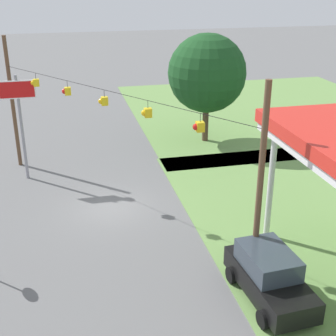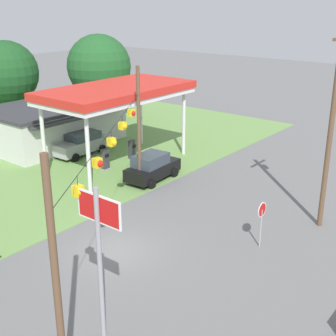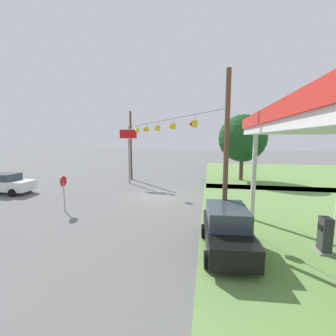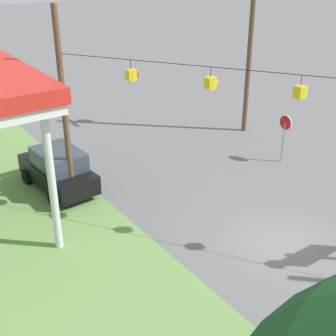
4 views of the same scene
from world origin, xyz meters
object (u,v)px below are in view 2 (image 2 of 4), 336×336
Objects in this scene: utility_pole_main at (332,119)px; tree_far_back at (99,67)px; car_at_pumps_rear at (81,143)px; fuel_pump_far at (132,151)px; car_at_pumps_front at (152,167)px; gas_station_store at (52,124)px; stop_sign_overhead at (100,237)px; stop_sign_roadside at (262,215)px; gas_station_canopy at (117,93)px; fuel_pump_near at (105,160)px; tree_behind_station at (6,73)px.

utility_pole_main is 1.24× the size of tree_far_back.
tree_far_back reaches higher than car_at_pumps_rear.
car_at_pumps_front is (-2.45, -4.16, 0.24)m from fuel_pump_far.
gas_station_store is 27.05m from stop_sign_overhead.
fuel_pump_far is at bearing -112.74° from stop_sign_roadside.
car_at_pumps_rear is (-1.66, 4.16, 0.21)m from fuel_pump_far.
gas_station_canopy reaches higher than gas_station_store.
tree_far_back reaches higher than stop_sign_roadside.
fuel_pump_near is 1.00× the size of fuel_pump_far.
stop_sign_overhead is 35.23m from tree_behind_station.
utility_pole_main is (-0.12, -20.31, 5.19)m from car_at_pumps_rear.
car_at_pumps_front is at bearing -109.38° from stop_sign_roadside.
stop_sign_overhead reaches higher than fuel_pump_near.
car_at_pumps_front is at bearing 83.35° from car_at_pumps_rear.
car_at_pumps_front is 22.13m from tree_behind_station.
tree_far_back is (9.22, 14.84, 4.76)m from car_at_pumps_front.
gas_station_store reaches higher than car_at_pumps_rear.
utility_pole_main is (-0.73, -24.75, 4.41)m from gas_station_store.
tree_far_back is (9.78, 10.68, 5.00)m from fuel_pump_near.
tree_far_back is at bearing -117.01° from stop_sign_roadside.
gas_station_store is at bearing 86.99° from gas_station_canopy.
tree_behind_station is (2.17, 13.19, 4.25)m from car_at_pumps_rear.
car_at_pumps_rear is (0.79, 8.33, -0.03)m from car_at_pumps_front.
utility_pole_main is at bearing -93.92° from tree_behind_station.
gas_station_store is 4.55m from car_at_pumps_rear.
utility_pole_main is at bearing -9.84° from stop_sign_overhead.
fuel_pump_far is 4.84m from car_at_pumps_front.
tree_behind_station reaches higher than stop_sign_roadside.
car_at_pumps_rear is at bearing 92.13° from gas_station_canopy.
tree_far_back is at bearing 46.61° from stop_sign_overhead.
tree_behind_station reaches higher than gas_station_canopy.
fuel_pump_near is at bearing -101.46° from tree_behind_station.
car_at_pumps_rear is 0.54× the size of tree_far_back.
gas_station_store reaches higher than stop_sign_roadside.
car_at_pumps_rear is 19.38m from stop_sign_roadside.
car_at_pumps_rear is at bearing -142.29° from tree_far_back.
gas_station_canopy is 6.21m from car_at_pumps_rear.
car_at_pumps_rear is at bearing -97.80° from gas_station_store.
utility_pole_main is (0.67, -11.98, 5.17)m from car_at_pumps_front.
gas_station_canopy is 1.31× the size of tree_far_back.
fuel_pump_near is 4.38m from car_at_pumps_rear.
car_at_pumps_front is 1.80× the size of stop_sign_roadside.
utility_pole_main reaches higher than fuel_pump_near.
utility_pole_main reaches higher than stop_sign_overhead.
gas_station_store is 9.54m from tree_behind_station.
tree_far_back is (6.77, 10.68, 5.00)m from fuel_pump_far.
fuel_pump_near is 0.18× the size of tree_far_back.
stop_sign_roadside is (-3.14, -14.67, 1.05)m from fuel_pump_near.
fuel_pump_near is 17.07m from utility_pole_main.
car_at_pumps_front is at bearing -97.85° from tree_behind_station.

